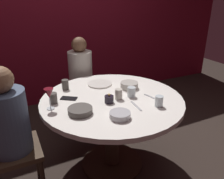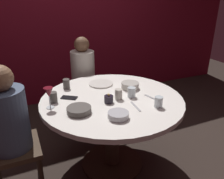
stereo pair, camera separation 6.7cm
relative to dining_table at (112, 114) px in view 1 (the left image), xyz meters
The scene contains 19 objects.
ground_plane 0.57m from the dining_table, ahead, with size 8.00×8.00×0.00m, color #2D231E.
back_wall 1.91m from the dining_table, 90.00° to the left, with size 6.00×0.10×2.60m, color maroon.
dining_table is the anchor object (origin of this frame).
seated_diner_left 0.87m from the dining_table, behind, with size 0.40×0.40×1.15m.
seated_diner_back 0.88m from the dining_table, 90.00° to the left, with size 0.40×0.40×1.14m.
candle_holder 0.22m from the dining_table, 130.66° to the right, with size 0.08×0.08×0.08m.
wine_glass 0.61m from the dining_table, behind, with size 0.08×0.08×0.18m.
dinner_plate 0.38m from the dining_table, 85.34° to the left, with size 0.25×0.25×0.01m, color silver.
cell_phone 0.42m from the dining_table, 157.05° to the left, with size 0.07×0.14×0.01m, color black.
bowl_serving_large 0.40m from the dining_table, 106.30° to the right, with size 0.16×0.16×0.05m, color #B7B7BC.
bowl_salad_center 0.34m from the dining_table, 27.22° to the left, with size 0.17×0.17×0.06m, color #B2ADA3.
bowl_small_white 0.42m from the dining_table, 157.07° to the right, with size 0.19×0.19×0.05m, color #4C4742.
cup_near_candle 0.47m from the dining_table, 48.85° to the right, with size 0.07×0.07×0.09m, color silver.
cup_by_left_diner 0.55m from the dining_table, 165.95° to the left, with size 0.07×0.07×0.09m, color #4C4742.
cup_by_right_diner 0.22m from the dining_table, 45.00° to the right, with size 0.06×0.06×0.09m, color beige.
cup_center_front 0.27m from the dining_table, 16.20° to the right, with size 0.07×0.07×0.09m, color silver.
cup_far_edge 0.53m from the dining_table, 130.55° to the left, with size 0.06×0.06×0.10m, color #4C4742.
fork_near_plate 0.39m from the dining_table, 25.69° to the right, with size 0.02×0.18×0.01m, color #B7B7BC.
knife_near_plate 0.31m from the dining_table, 65.44° to the right, with size 0.02×0.18×0.01m, color #B7B7BC.
Camera 1 is at (-0.80, -1.65, 1.60)m, focal length 36.45 mm.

